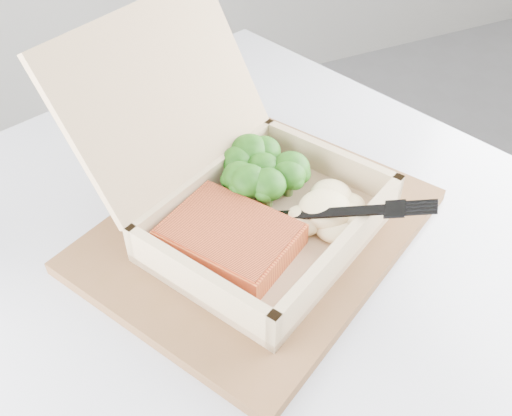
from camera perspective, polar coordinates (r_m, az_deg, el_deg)
name	(u,v)px	position (r m, az deg, el deg)	size (l,w,h in m)	color
cafe_table	(231,356)	(0.74, -2.53, -14.57)	(0.96, 0.96, 0.71)	black
serving_tray	(259,229)	(0.61, 0.27, -2.16)	(0.35, 0.28, 0.01)	brown
takeout_container	(234,180)	(0.59, -2.18, 2.84)	(0.33, 0.35, 0.20)	#A28461
salmon_fillet	(230,238)	(0.56, -2.60, -2.98)	(0.09, 0.12, 0.03)	orange
broccoli_pile	(263,174)	(0.63, 0.71, 3.46)	(0.10, 0.10, 0.04)	#29761A
mashed_potatoes	(325,209)	(0.59, 6.94, -0.13)	(0.09, 0.08, 0.03)	beige
plastic_fork	(303,209)	(0.57, 4.68, -0.13)	(0.14, 0.12, 0.04)	black
receipt	(156,161)	(0.73, -9.93, 4.69)	(0.07, 0.14, 0.00)	white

